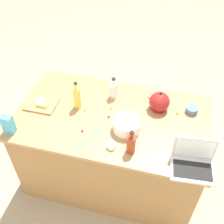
# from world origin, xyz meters

# --- Properties ---
(ground_plane) EXTENTS (12.00, 12.00, 0.00)m
(ground_plane) POSITION_xyz_m (0.00, 0.00, 0.00)
(ground_plane) COLOR gray
(island_counter) EXTENTS (1.67, 0.97, 0.90)m
(island_counter) POSITION_xyz_m (0.00, 0.00, 0.45)
(island_counter) COLOR olive
(island_counter) RESTS_ON ground
(laptop) EXTENTS (0.33, 0.26, 0.22)m
(laptop) POSITION_xyz_m (-0.69, 0.35, 0.95)
(laptop) COLOR #B7B7BC
(laptop) RESTS_ON island_counter
(mixing_bowl_large) EXTENTS (0.23, 0.23, 0.10)m
(mixing_bowl_large) POSITION_xyz_m (-0.16, 0.12, 0.95)
(mixing_bowl_large) COLOR white
(mixing_bowl_large) RESTS_ON island_counter
(bottle_oil) EXTENTS (0.06, 0.06, 0.27)m
(bottle_oil) POSITION_xyz_m (0.33, -0.04, 1.01)
(bottle_oil) COLOR #DBC64C
(bottle_oil) RESTS_ON island_counter
(bottle_soy) EXTENTS (0.07, 0.07, 0.22)m
(bottle_soy) POSITION_xyz_m (-0.23, 0.33, 0.99)
(bottle_soy) COLOR maroon
(bottle_soy) RESTS_ON island_counter
(bottle_vinegar) EXTENTS (0.07, 0.07, 0.21)m
(bottle_vinegar) POSITION_xyz_m (0.05, -0.26, 0.98)
(bottle_vinegar) COLOR white
(bottle_vinegar) RESTS_ON island_counter
(kettle) EXTENTS (0.21, 0.18, 0.20)m
(kettle) POSITION_xyz_m (-0.37, -0.20, 0.98)
(kettle) COLOR maroon
(kettle) RESTS_ON island_counter
(cutting_board) EXTENTS (0.27, 0.20, 0.02)m
(cutting_board) POSITION_xyz_m (0.65, 0.03, 0.91)
(cutting_board) COLOR #AD7F4C
(cutting_board) RESTS_ON island_counter
(butter_stick_left) EXTENTS (0.11, 0.05, 0.04)m
(butter_stick_left) POSITION_xyz_m (0.66, 0.01, 0.94)
(butter_stick_left) COLOR #F4E58C
(butter_stick_left) RESTS_ON cutting_board
(butter_stick_right) EXTENTS (0.11, 0.04, 0.04)m
(butter_stick_right) POSITION_xyz_m (0.63, 0.05, 0.94)
(butter_stick_right) COLOR #F4E58C
(butter_stick_right) RESTS_ON cutting_board
(ramekin_small) EXTENTS (0.11, 0.11, 0.05)m
(ramekin_small) POSITION_xyz_m (-0.66, -0.23, 0.93)
(ramekin_small) COLOR slate
(ramekin_small) RESTS_ON island_counter
(ramekin_medium) EXTENTS (0.07, 0.07, 0.04)m
(ramekin_medium) POSITION_xyz_m (-0.08, 0.33, 0.92)
(ramekin_medium) COLOR white
(ramekin_medium) RESTS_ON island_counter
(candy_bag) EXTENTS (0.09, 0.06, 0.17)m
(candy_bag) POSITION_xyz_m (0.76, 0.38, 0.99)
(candy_bag) COLOR #4CA5CC
(candy_bag) RESTS_ON island_counter
(candy_0) EXTENTS (0.02, 0.02, 0.02)m
(candy_0) POSITION_xyz_m (-0.68, 0.19, 0.91)
(candy_0) COLOR red
(candy_0) RESTS_ON island_counter
(candy_1) EXTENTS (0.02, 0.02, 0.02)m
(candy_1) POSITION_xyz_m (0.25, -0.01, 0.91)
(candy_1) COLOR yellow
(candy_1) RESTS_ON island_counter
(candy_2) EXTENTS (0.01, 0.01, 0.01)m
(candy_2) POSITION_xyz_m (0.03, -0.09, 0.91)
(candy_2) COLOR orange
(candy_2) RESTS_ON island_counter
(candy_3) EXTENTS (0.02, 0.02, 0.02)m
(candy_3) POSITION_xyz_m (0.19, 0.23, 0.91)
(candy_3) COLOR #CC3399
(candy_3) RESTS_ON island_counter
(candy_4) EXTENTS (0.02, 0.02, 0.02)m
(candy_4) POSITION_xyz_m (-0.54, -0.17, 0.91)
(candy_4) COLOR yellow
(candy_4) RESTS_ON island_counter
(candy_5) EXTENTS (0.02, 0.02, 0.02)m
(candy_5) POSITION_xyz_m (0.02, 0.02, 0.91)
(candy_5) COLOR #CC3399
(candy_5) RESTS_ON island_counter
(candy_6) EXTENTS (0.02, 0.02, 0.02)m
(candy_6) POSITION_xyz_m (-0.09, 0.04, 0.91)
(candy_6) COLOR yellow
(candy_6) RESTS_ON island_counter
(candy_7) EXTENTS (0.02, 0.02, 0.02)m
(candy_7) POSITION_xyz_m (-0.72, 0.21, 0.91)
(candy_7) COLOR red
(candy_7) RESTS_ON island_counter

